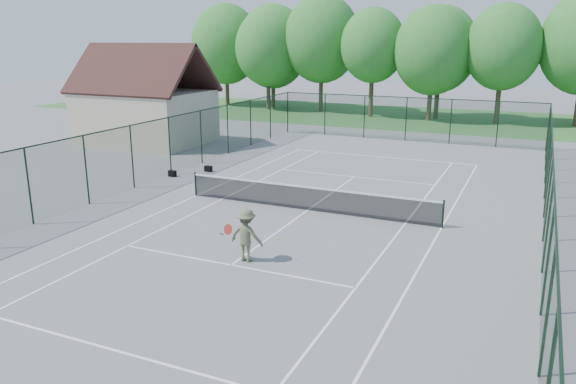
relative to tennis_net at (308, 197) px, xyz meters
name	(u,v)px	position (x,y,z in m)	size (l,w,h in m)	color
ground	(308,210)	(0.00, 0.00, -0.58)	(140.00, 140.00, 0.00)	slate
grass_far	(435,119)	(0.00, 30.00, -0.57)	(80.00, 16.00, 0.01)	#387132
court_lines	(308,210)	(0.00, 0.00, -0.57)	(11.05, 23.85, 0.01)	white
tennis_net	(308,197)	(0.00, 0.00, 0.00)	(11.08, 0.08, 1.10)	black
fence_enclosure	(308,174)	(0.00, 0.00, 0.98)	(18.05, 36.05, 3.02)	#163520
utility_building	(144,97)	(-16.00, 10.00, 2.54)	(8.60, 6.27, 6.63)	#C2B69C
tree_line_far	(440,49)	(0.00, 30.00, 5.42)	(39.40, 6.40, 9.70)	#493A26
sports_bag_a	(172,174)	(-8.65, 2.61, -0.42)	(0.40, 0.24, 0.32)	black
sports_bag_b	(208,169)	(-7.55, 4.34, -0.42)	(0.39, 0.24, 0.31)	black
tennis_player	(246,235)	(0.27, -5.86, 0.29)	(1.83, 0.81, 1.74)	#5D6244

